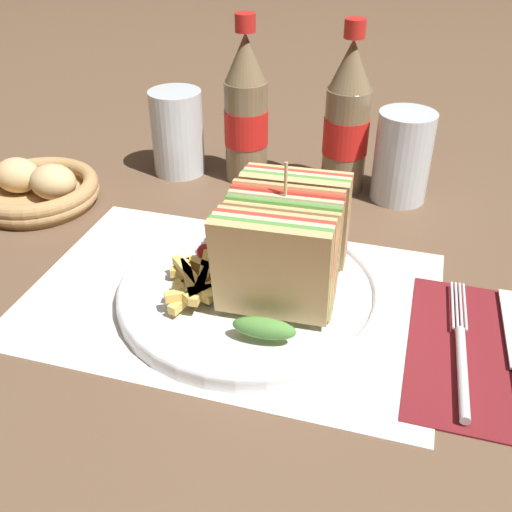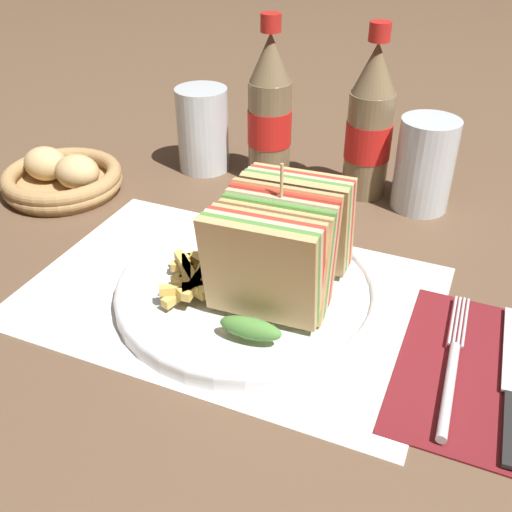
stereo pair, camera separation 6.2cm
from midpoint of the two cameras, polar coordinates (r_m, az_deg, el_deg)
ground_plane at (r=0.64m, az=3.83°, el=-3.39°), size 4.00×4.00×0.00m
placemat at (r=0.63m, az=0.33°, el=-3.80°), size 0.42×0.28×0.00m
plate_main at (r=0.62m, az=2.13°, el=-3.33°), size 0.27×0.27×0.02m
club_sandwich at (r=0.58m, az=5.41°, el=0.70°), size 0.11×0.17×0.14m
fries_pile at (r=0.60m, az=-2.41°, el=-1.96°), size 0.10×0.10×0.02m
ketchup_blob at (r=0.65m, az=-0.60°, el=0.46°), size 0.05×0.04×0.02m
napkin at (r=0.59m, az=23.58°, el=-10.25°), size 0.14×0.21×0.00m
fork at (r=0.57m, az=21.16°, el=-10.50°), size 0.02×0.19×0.01m
knife at (r=0.59m, az=26.12°, el=-10.62°), size 0.02×0.20×0.00m
coke_bottle_near at (r=0.83m, az=3.50°, el=13.41°), size 0.06×0.06×0.22m
coke_bottle_far at (r=0.81m, az=12.99°, el=11.95°), size 0.06×0.06×0.22m
glass_near at (r=0.81m, az=17.84°, el=7.73°), size 0.07×0.07×0.12m
glass_far at (r=0.88m, az=-3.03°, el=11.43°), size 0.07×0.07×0.12m
bread_basket at (r=0.85m, az=-15.99°, el=7.10°), size 0.16×0.16×0.06m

